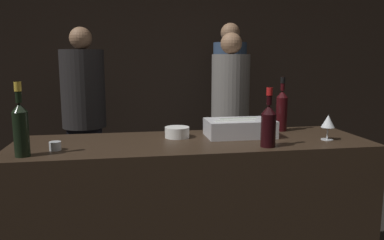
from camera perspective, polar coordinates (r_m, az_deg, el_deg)
The scene contains 12 objects.
wall_back_chalkboard at distance 4.58m, azimuth -5.08°, elevation 8.48°, with size 6.40×0.06×2.80m.
bar_counter at distance 2.39m, azimuth 0.13°, elevation -14.77°, with size 2.10×0.65×0.98m.
ice_bin_with_bottles at distance 2.36m, azimuth 7.20°, elevation -1.12°, with size 0.42×0.25×0.11m.
bowl_white at distance 2.32m, azimuth -2.29°, elevation -1.83°, with size 0.15×0.15×0.07m.
wine_glass at distance 2.38m, azimuth 20.02°, elevation -0.29°, with size 0.08×0.08×0.15m.
candle_votive at distance 2.13m, azimuth -20.13°, elevation -3.72°, with size 0.06×0.06×0.05m.
champagne_bottle at distance 2.04m, azimuth -24.65°, elevation -0.91°, with size 0.08×0.08×0.37m.
red_wine_bottle_tall at distance 2.10m, azimuth 11.57°, elevation -0.55°, with size 0.08×0.08×0.33m.
red_wine_bottle_black_foil at distance 2.59m, azimuth 13.52°, elevation 1.64°, with size 0.08×0.08×0.36m.
person_in_hoodie at distance 4.22m, azimuth 5.70°, elevation 3.45°, with size 0.37×0.37×1.85m.
person_blond_tee at distance 3.76m, azimuth -16.13°, elevation 1.43°, with size 0.41×0.41×1.76m.
person_grey_polo at distance 3.76m, azimuth 5.84°, elevation 1.47°, with size 0.38×0.38×1.72m.
Camera 1 is at (-0.37, -1.82, 1.47)m, focal length 35.00 mm.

